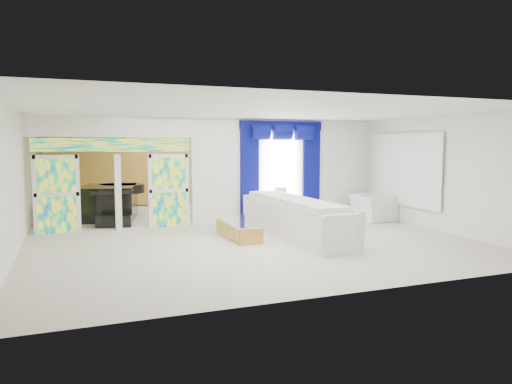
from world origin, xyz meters
name	(u,v)px	position (x,y,z in m)	size (l,w,h in m)	color
floor	(229,229)	(0.00, 0.00, 0.00)	(12.00, 12.00, 0.00)	#B7AF9E
dividing_wall	(287,170)	(2.15, 1.00, 1.50)	(5.70, 0.18, 3.00)	white
dividing_header	(113,127)	(-2.85, 1.00, 2.73)	(4.30, 0.18, 0.55)	white
stained_panel_left	(57,194)	(-4.28, 1.00, 1.00)	(0.95, 0.04, 2.00)	#994C3F
stained_panel_right	(169,191)	(-1.42, 1.00, 1.00)	(0.95, 0.04, 2.00)	#994C3F
stained_transom	(114,145)	(-2.85, 1.00, 2.25)	(4.00, 0.05, 0.35)	#994C3F
window_pane	(281,172)	(1.90, 0.90, 1.45)	(1.00, 0.02, 2.30)	white
blue_drape_left	(250,175)	(0.90, 0.87, 1.40)	(0.55, 0.10, 2.80)	#030642
blue_drape_right	(311,173)	(2.90, 0.87, 1.40)	(0.55, 0.10, 2.80)	#030642
blue_pelmet	(281,126)	(1.90, 0.87, 2.82)	(2.60, 0.12, 0.25)	#030642
wall_mirror	(406,170)	(4.94, -1.00, 1.55)	(0.04, 2.70, 1.90)	white
gold_curtains	(181,165)	(0.00, 5.90, 1.50)	(9.70, 0.12, 2.90)	#B98D2C
white_sofa	(294,220)	(1.16, -1.60, 0.42)	(0.95, 4.42, 0.84)	silver
coffee_table	(238,231)	(-0.19, -1.30, 0.19)	(0.57, 1.70, 0.38)	#BA8D3A
console_table	(290,214)	(2.09, 0.66, 0.22)	(1.31, 0.42, 0.44)	white
table_lamp	(280,197)	(1.79, 0.66, 0.73)	(0.36, 0.36, 0.58)	silver
armchair	(373,207)	(4.47, -0.11, 0.39)	(1.20, 1.05, 0.78)	silver
grand_piano	(109,202)	(-2.86, 3.07, 0.51)	(1.54, 2.01, 1.02)	black
piano_bench	(114,221)	(-2.86, 1.47, 0.16)	(0.95, 0.37, 0.32)	black
tv_console	(53,212)	(-4.42, 2.36, 0.39)	(0.54, 0.49, 0.78)	tan
chandelier	(125,132)	(-2.30, 3.40, 2.65)	(0.60, 0.60, 0.60)	gold
decanters	(239,221)	(-0.25, -1.50, 0.47)	(0.16, 0.99, 0.25)	white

